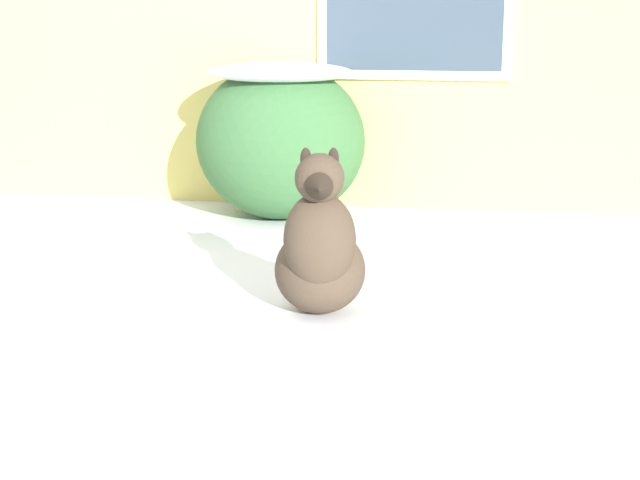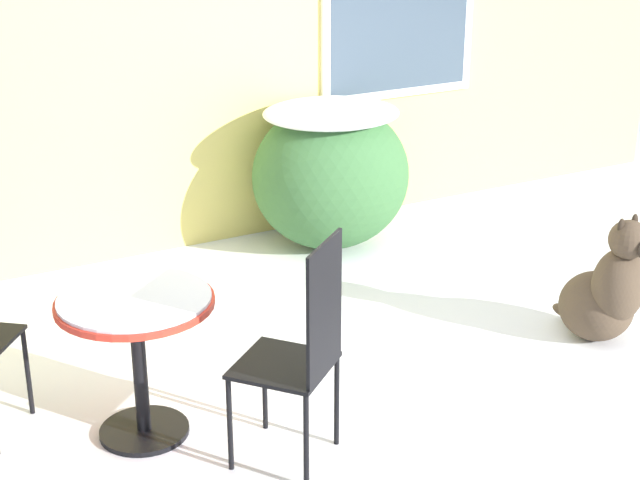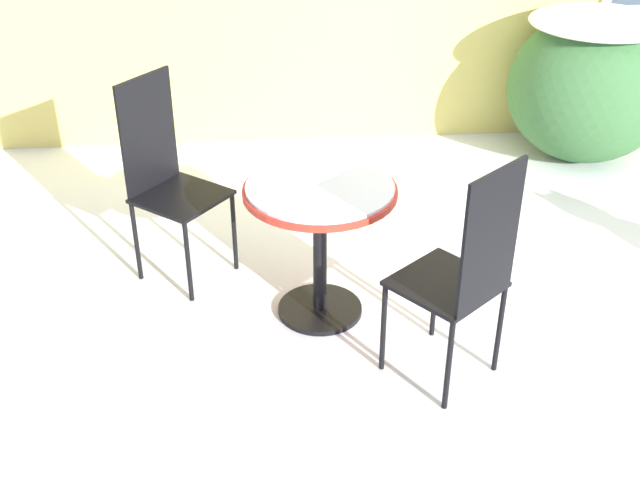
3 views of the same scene
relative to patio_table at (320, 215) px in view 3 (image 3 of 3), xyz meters
The scene contains 5 objects.
ground_plane 1.34m from the patio_table, ahead, with size 16.00×16.00×0.00m, color white.
shrub_left 2.54m from the patio_table, 40.96° to the left, with size 1.08×1.00×0.99m.
patio_table is the anchor object (origin of this frame).
patio_chair_near_table 0.86m from the patio_table, 148.38° to the left, with size 0.55×0.55×1.06m.
patio_chair_far_side 0.77m from the patio_table, 44.97° to the right, with size 0.55×0.55×1.06m.
Camera 3 is at (-1.48, -3.16, 2.34)m, focal length 45.00 mm.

